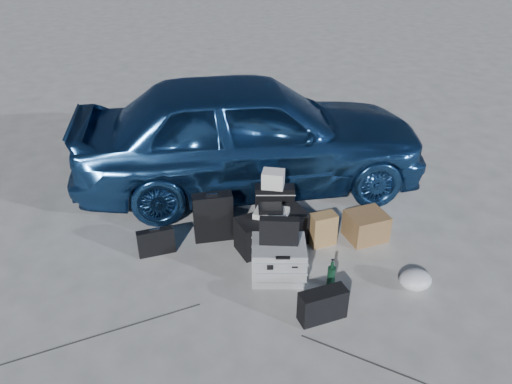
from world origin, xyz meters
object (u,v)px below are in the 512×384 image
at_px(briefcase, 156,242).
at_px(pelican_case, 279,260).
at_px(car, 250,133).
at_px(suitcase_left, 213,217).
at_px(suitcase_right, 274,207).
at_px(cardboard_box, 366,226).
at_px(duffel_bag, 272,231).
at_px(green_bottle, 331,274).

bearing_deg(briefcase, pelican_case, -34.57).
bearing_deg(car, briefcase, 137.95).
relative_size(pelican_case, suitcase_left, 0.94).
xyz_separation_m(suitcase_right, cardboard_box, (1.01, -0.35, -0.11)).
xyz_separation_m(suitcase_right, duffel_bag, (-0.09, -0.38, -0.08)).
xyz_separation_m(pelican_case, suitcase_left, (-0.64, 0.74, 0.09)).
relative_size(suitcase_left, cardboard_box, 1.36).
distance_m(pelican_case, green_bottle, 0.55).
bearing_deg(briefcase, green_bottle, -35.52).
bearing_deg(suitcase_right, car, 105.25).
distance_m(car, suitcase_right, 1.19).
distance_m(pelican_case, suitcase_right, 0.91).
xyz_separation_m(briefcase, green_bottle, (1.78, -0.76, 0.01)).
xyz_separation_m(car, pelican_case, (0.08, -1.98, -0.57)).
bearing_deg(suitcase_left, cardboard_box, -10.81).
height_order(suitcase_right, cardboard_box, suitcase_right).
relative_size(suitcase_left, suitcase_right, 1.06).
xyz_separation_m(car, briefcase, (-1.20, -1.46, -0.62)).
height_order(car, suitcase_right, car).
bearing_deg(pelican_case, duffel_bag, 96.30).
bearing_deg(car, pelican_case, 179.68).
distance_m(pelican_case, briefcase, 1.38).
distance_m(suitcase_left, duffel_bag, 0.68).
bearing_deg(cardboard_box, car, 129.75).
bearing_deg(suitcase_left, briefcase, -165.24).
distance_m(suitcase_right, duffel_bag, 0.40).
bearing_deg(briefcase, suitcase_left, 6.94).
bearing_deg(car, suitcase_left, 152.98).
relative_size(car, suitcase_left, 7.83).
height_order(pelican_case, cardboard_box, pelican_case).
bearing_deg(pelican_case, green_bottle, -18.78).
relative_size(duffel_bag, green_bottle, 2.43).
bearing_deg(cardboard_box, pelican_case, -153.30).
distance_m(briefcase, green_bottle, 1.93).
distance_m(briefcase, suitcase_right, 1.43).
relative_size(suitcase_left, green_bottle, 1.79).
xyz_separation_m(cardboard_box, green_bottle, (-0.60, -0.79, 0.00)).
relative_size(suitcase_right, cardboard_box, 1.28).
bearing_deg(cardboard_box, briefcase, -179.15).
xyz_separation_m(pelican_case, briefcase, (-1.28, 0.52, -0.04)).
xyz_separation_m(car, green_bottle, (0.58, -2.21, -0.61)).
distance_m(duffel_bag, green_bottle, 0.91).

